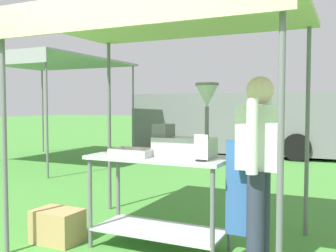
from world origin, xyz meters
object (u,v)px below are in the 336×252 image
(neighbour_tent, at_px, (42,63))
(donut_fryer, at_px, (187,135))
(stall_canopy, at_px, (164,26))
(supply_crate, at_px, (58,226))
(donut_cart, at_px, (159,184))
(vendor, at_px, (258,164))
(menu_sign, at_px, (201,150))
(van_grey, at_px, (236,123))
(donut_tray, at_px, (133,154))

(neighbour_tent, bearing_deg, donut_fryer, -35.79)
(stall_canopy, bearing_deg, supply_crate, -160.06)
(stall_canopy, xyz_separation_m, donut_cart, (-0.00, -0.10, -1.51))
(donut_fryer, distance_m, vendor, 0.75)
(donut_fryer, height_order, menu_sign, donut_fryer)
(supply_crate, bearing_deg, stall_canopy, 19.94)
(menu_sign, bearing_deg, donut_fryer, 134.49)
(supply_crate, distance_m, van_grey, 7.87)
(menu_sign, relative_size, neighbour_tent, 0.07)
(donut_cart, relative_size, vendor, 0.83)
(stall_canopy, height_order, supply_crate, stall_canopy)
(vendor, bearing_deg, neighbour_tent, 146.27)
(donut_cart, distance_m, vendor, 1.02)
(donut_fryer, distance_m, supply_crate, 1.62)
(supply_crate, bearing_deg, vendor, 3.65)
(donut_cart, relative_size, neighbour_tent, 0.39)
(van_grey, relative_size, neighbour_tent, 1.69)
(stall_canopy, bearing_deg, menu_sign, -29.65)
(stall_canopy, distance_m, neighbour_tent, 6.31)
(stall_canopy, relative_size, neighbour_tent, 0.78)
(donut_fryer, bearing_deg, stall_canopy, 168.08)
(vendor, bearing_deg, supply_crate, -176.35)
(stall_canopy, height_order, donut_tray, stall_canopy)
(stall_canopy, relative_size, donut_cart, 1.99)
(donut_cart, xyz_separation_m, supply_crate, (-1.01, -0.27, -0.47))
(van_grey, bearing_deg, vendor, -73.51)
(menu_sign, relative_size, van_grey, 0.04)
(donut_tray, bearing_deg, neighbour_tent, 140.37)
(donut_fryer, xyz_separation_m, supply_crate, (-1.28, -0.31, -0.94))
(vendor, xyz_separation_m, van_grey, (-2.28, 7.71, -0.02))
(donut_fryer, bearing_deg, donut_tray, -160.82)
(donut_cart, height_order, supply_crate, donut_cart)
(donut_tray, relative_size, van_grey, 0.07)
(vendor, xyz_separation_m, neighbour_tent, (-6.02, 4.02, 1.47))
(stall_canopy, xyz_separation_m, neighbour_tent, (-5.05, 3.78, 0.24))
(vendor, bearing_deg, menu_sign, -175.60)
(stall_canopy, height_order, neighbour_tent, neighbour_tent)
(van_grey, height_order, neighbour_tent, neighbour_tent)
(stall_canopy, bearing_deg, van_grey, 99.97)
(donut_tray, height_order, neighbour_tent, neighbour_tent)
(donut_tray, relative_size, menu_sign, 1.73)
(stall_canopy, xyz_separation_m, supply_crate, (-1.01, -0.37, -1.97))
(donut_tray, height_order, vendor, vendor)
(donut_tray, distance_m, supply_crate, 1.11)
(vendor, bearing_deg, donut_tray, 179.28)
(donut_fryer, bearing_deg, vendor, -14.70)
(supply_crate, bearing_deg, menu_sign, 3.41)
(donut_cart, relative_size, donut_fryer, 1.97)
(donut_cart, bearing_deg, donut_fryer, 8.83)
(vendor, bearing_deg, van_grey, 106.49)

